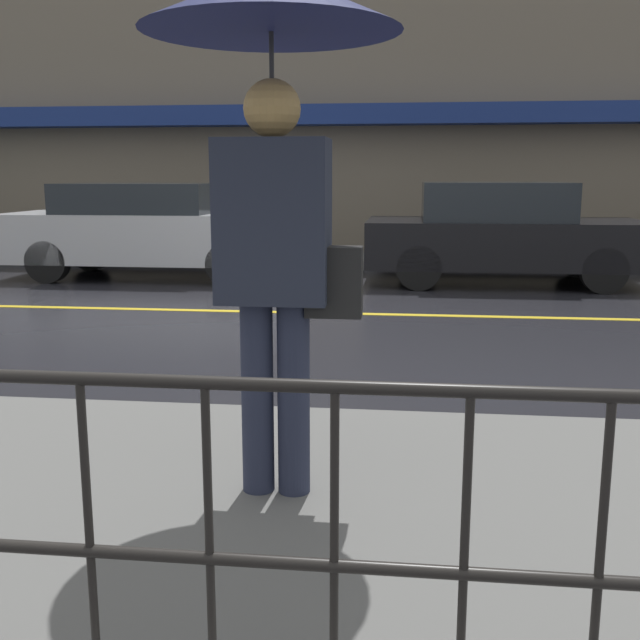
{
  "coord_description": "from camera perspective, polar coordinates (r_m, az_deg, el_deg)",
  "views": [
    {
      "loc": [
        1.67,
        -8.29,
        1.54
      ],
      "look_at": [
        0.93,
        -1.96,
        0.3
      ],
      "focal_mm": 42.0,
      "sensor_mm": 36.0,
      "label": 1
    }
  ],
  "objects": [
    {
      "name": "sidewalk_far",
      "position": [
        13.31,
        -0.53,
        4.62
      ],
      "size": [
        28.0,
        1.8,
        0.14
      ],
      "color": "#60605E",
      "rests_on": "ground_plane"
    },
    {
      "name": "building_storefront",
      "position": [
        14.33,
        -0.01,
        17.02
      ],
      "size": [
        28.0,
        0.85,
        6.15
      ],
      "color": "#706656",
      "rests_on": "ground_plane"
    },
    {
      "name": "car_black",
      "position": [
        11.12,
        13.64,
        6.49
      ],
      "size": [
        3.91,
        1.86,
        1.44
      ],
      "color": "black",
      "rests_on": "ground_plane"
    },
    {
      "name": "ground_plane",
      "position": [
        8.6,
        -4.6,
        0.62
      ],
      "size": [
        80.0,
        80.0,
        0.0
      ],
      "primitive_type": "plane",
      "color": "black"
    },
    {
      "name": "car_silver",
      "position": [
        11.7,
        -12.78,
        6.75
      ],
      "size": [
        4.31,
        1.72,
        1.42
      ],
      "color": "#B2B5BA",
      "rests_on": "ground_plane"
    },
    {
      "name": "sidewalk_near",
      "position": [
        3.7,
        -21.45,
        -13.25
      ],
      "size": [
        28.0,
        2.83,
        0.14
      ],
      "color": "#60605E",
      "rests_on": "ground_plane"
    },
    {
      "name": "pedestrian",
      "position": [
        3.2,
        -3.59,
        16.75
      ],
      "size": [
        1.07,
        1.07,
        2.21
      ],
      "color": "#23283D",
      "rests_on": "sidewalk_near"
    },
    {
      "name": "lane_marking",
      "position": [
        8.6,
        -4.6,
        0.65
      ],
      "size": [
        25.2,
        0.12,
        0.01
      ],
      "color": "gold",
      "rests_on": "ground_plane"
    }
  ]
}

